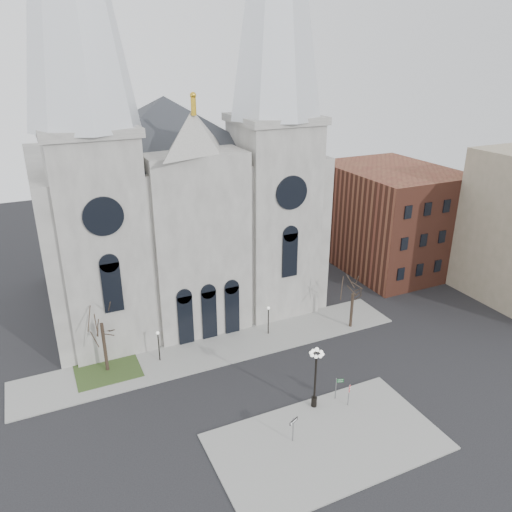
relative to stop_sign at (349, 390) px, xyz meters
name	(u,v)px	position (x,y,z in m)	size (l,w,h in m)	color
ground	(265,414)	(-6.99, 2.09, -1.67)	(160.00, 160.00, 0.00)	black
sidewalk_near	(327,442)	(-3.99, -2.91, -1.60)	(18.00, 10.00, 0.14)	gray
sidewalk_far	(218,349)	(-6.99, 13.09, -1.60)	(40.00, 6.00, 0.14)	gray
grass_patch	(108,370)	(-17.99, 14.09, -1.58)	(6.00, 5.00, 0.18)	#2A411C
cathedral	(174,151)	(-6.99, 24.95, 16.81)	(33.00, 26.66, 54.00)	gray
bg_building_brick	(389,218)	(23.01, 24.09, 5.33)	(14.00, 18.00, 14.00)	brown
tree_left	(101,320)	(-17.99, 14.09, 3.91)	(3.20, 3.20, 7.50)	#2D2319
tree_right	(353,291)	(8.01, 11.09, 2.79)	(3.20, 3.20, 6.00)	#2D2319
ped_lamp_left	(158,341)	(-12.99, 13.59, 0.66)	(0.32, 0.32, 3.26)	black
ped_lamp_right	(268,316)	(-0.99, 13.59, 0.66)	(0.32, 0.32, 3.26)	black
stop_sign	(349,390)	(0.00, 0.00, 0.00)	(0.72, 0.29, 2.12)	slate
globe_lamp	(316,370)	(-2.72, 1.16, 2.17)	(1.40, 1.40, 5.89)	black
one_way_sign	(293,426)	(-6.42, -1.75, -0.04)	(0.91, 0.42, 2.21)	slate
street_name_sign	(337,387)	(-0.42, 1.19, -0.27)	(0.65, 0.27, 2.12)	slate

